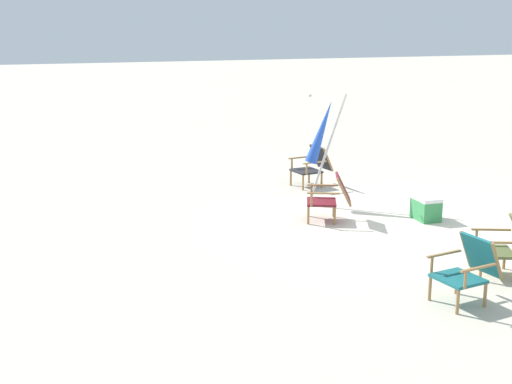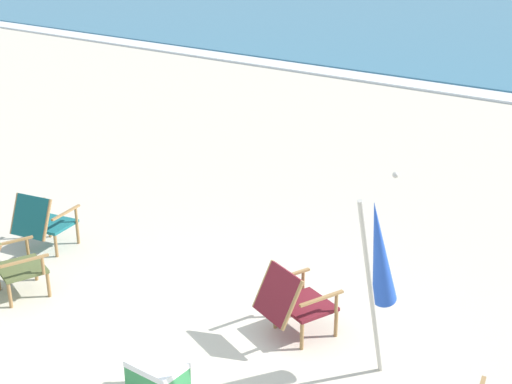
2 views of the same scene
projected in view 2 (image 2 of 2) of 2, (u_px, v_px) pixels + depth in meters
ground_plane at (179, 372)px, 6.76m from camera, size 80.00×80.00×0.00m
beach_chair_front_left at (5, 264)px, 7.91m from camera, size 0.79×0.90×0.79m
beach_chair_mid_center at (293, 300)px, 7.17m from camera, size 0.80×0.89×0.80m
beach_chair_back_right at (42, 221)px, 8.99m from camera, size 0.70×0.81×0.80m
umbrella_furled_blue at (379, 255)px, 6.13m from camera, size 0.25×0.79×2.02m
cooler_box at (158, 380)px, 6.31m from camera, size 0.49×0.35×0.40m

